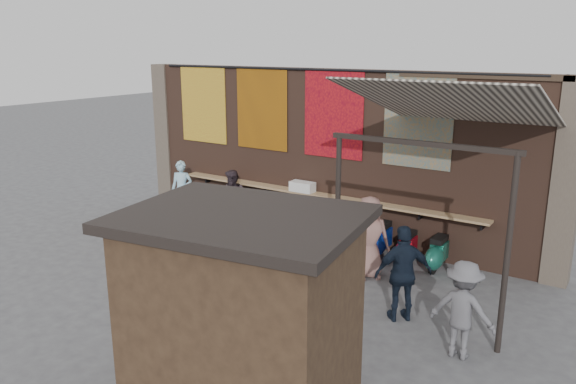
# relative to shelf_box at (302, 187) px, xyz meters

# --- Properties ---
(ground) EXTENTS (70.00, 70.00, 0.00)m
(ground) POSITION_rel_shelf_box_xyz_m (0.40, -2.30, -1.24)
(ground) COLOR #474749
(ground) RESTS_ON ground
(brick_wall) EXTENTS (10.00, 0.40, 4.00)m
(brick_wall) POSITION_rel_shelf_box_xyz_m (0.40, 0.40, 0.76)
(brick_wall) COLOR brown
(brick_wall) RESTS_ON ground
(pier_left) EXTENTS (0.50, 0.50, 4.00)m
(pier_left) POSITION_rel_shelf_box_xyz_m (-4.80, 0.40, 0.76)
(pier_left) COLOR #4C4238
(pier_left) RESTS_ON ground
(pier_right) EXTENTS (0.50, 0.50, 4.00)m
(pier_right) POSITION_rel_shelf_box_xyz_m (5.60, 0.40, 0.76)
(pier_right) COLOR #4C4238
(pier_right) RESTS_ON ground
(eating_counter) EXTENTS (8.00, 0.32, 0.05)m
(eating_counter) POSITION_rel_shelf_box_xyz_m (0.40, 0.03, -0.14)
(eating_counter) COLOR #9E7A51
(eating_counter) RESTS_ON brick_wall
(shelf_box) EXTENTS (0.59, 0.29, 0.24)m
(shelf_box) POSITION_rel_shelf_box_xyz_m (0.00, 0.00, 0.00)
(shelf_box) COLOR white
(shelf_box) RESTS_ON eating_counter
(tapestry_redgold) EXTENTS (1.50, 0.02, 2.00)m
(tapestry_redgold) POSITION_rel_shelf_box_xyz_m (-3.20, 0.18, 1.76)
(tapestry_redgold) COLOR #983A16
(tapestry_redgold) RESTS_ON brick_wall
(tapestry_sun) EXTENTS (1.50, 0.02, 2.00)m
(tapestry_sun) POSITION_rel_shelf_box_xyz_m (-1.30, 0.18, 1.76)
(tapestry_sun) COLOR orange
(tapestry_sun) RESTS_ON brick_wall
(tapestry_orange) EXTENTS (1.50, 0.02, 2.00)m
(tapestry_orange) POSITION_rel_shelf_box_xyz_m (0.70, 0.18, 1.76)
(tapestry_orange) COLOR #B21619
(tapestry_orange) RESTS_ON brick_wall
(tapestry_multi) EXTENTS (1.50, 0.02, 2.00)m
(tapestry_multi) POSITION_rel_shelf_box_xyz_m (2.70, 0.18, 1.76)
(tapestry_multi) COLOR #236482
(tapestry_multi) RESTS_ON brick_wall
(hang_rail) EXTENTS (9.50, 0.06, 0.06)m
(hang_rail) POSITION_rel_shelf_box_xyz_m (0.40, 0.17, 2.74)
(hang_rail) COLOR black
(hang_rail) RESTS_ON brick_wall
(scooter_stool_0) EXTENTS (0.40, 0.89, 0.84)m
(scooter_stool_0) POSITION_rel_shelf_box_xyz_m (-2.11, -0.25, -0.82)
(scooter_stool_0) COLOR navy
(scooter_stool_0) RESTS_ON ground
(scooter_stool_1) EXTENTS (0.37, 0.83, 0.78)m
(scooter_stool_1) POSITION_rel_shelf_box_xyz_m (-1.56, -0.31, -0.85)
(scooter_stool_1) COLOR black
(scooter_stool_1) RESTS_ON ground
(scooter_stool_2) EXTENTS (0.37, 0.82, 0.78)m
(scooter_stool_2) POSITION_rel_shelf_box_xyz_m (-0.90, -0.33, -0.85)
(scooter_stool_2) COLOR black
(scooter_stool_2) RESTS_ON ground
(scooter_stool_3) EXTENTS (0.40, 0.89, 0.84)m
(scooter_stool_3) POSITION_rel_shelf_box_xyz_m (-0.29, -0.30, -0.82)
(scooter_stool_3) COLOR navy
(scooter_stool_3) RESTS_ON ground
(scooter_stool_4) EXTENTS (0.32, 0.71, 0.68)m
(scooter_stool_4) POSITION_rel_shelf_box_xyz_m (0.32, -0.33, -0.90)
(scooter_stool_4) COLOR maroon
(scooter_stool_4) RESTS_ON ground
(scooter_stool_5) EXTENTS (0.40, 0.89, 0.85)m
(scooter_stool_5) POSITION_rel_shelf_box_xyz_m (0.97, -0.26, -0.82)
(scooter_stool_5) COLOR maroon
(scooter_stool_5) RESTS_ON ground
(scooter_stool_6) EXTENTS (0.38, 0.84, 0.80)m
(scooter_stool_6) POSITION_rel_shelf_box_xyz_m (1.61, -0.32, -0.84)
(scooter_stool_6) COLOR #231752
(scooter_stool_6) RESTS_ON ground
(scooter_stool_7) EXTENTS (0.37, 0.82, 0.78)m
(scooter_stool_7) POSITION_rel_shelf_box_xyz_m (2.16, -0.28, -0.86)
(scooter_stool_7) COLOR navy
(scooter_stool_7) RESTS_ON ground
(scooter_stool_8) EXTENTS (0.33, 0.72, 0.69)m
(scooter_stool_8) POSITION_rel_shelf_box_xyz_m (2.78, -0.28, -0.90)
(scooter_stool_8) COLOR #A60C1B
(scooter_stool_8) RESTS_ON ground
(scooter_stool_9) EXTENTS (0.34, 0.75, 0.71)m
(scooter_stool_9) POSITION_rel_shelf_box_xyz_m (3.46, -0.28, -0.89)
(scooter_stool_9) COLOR #165A49
(scooter_stool_9) RESTS_ON ground
(diner_left) EXTENTS (0.68, 0.58, 1.57)m
(diner_left) POSITION_rel_shelf_box_xyz_m (-3.43, -0.54, -0.46)
(diner_left) COLOR #98C8DE
(diner_left) RESTS_ON ground
(diner_right) EXTENTS (0.82, 0.68, 1.51)m
(diner_right) POSITION_rel_shelf_box_xyz_m (-1.77, -0.45, -0.49)
(diner_right) COLOR #34282F
(diner_right) RESTS_ON ground
(shopper_navy) EXTENTS (1.01, 0.95, 1.67)m
(shopper_navy) POSITION_rel_shelf_box_xyz_m (3.67, -2.72, -0.41)
(shopper_navy) COLOR black
(shopper_navy) RESTS_ON ground
(shopper_grey) EXTENTS (0.99, 0.59, 1.51)m
(shopper_grey) POSITION_rel_shelf_box_xyz_m (4.84, -3.33, -0.49)
(shopper_grey) COLOR #5D5C61
(shopper_grey) RESTS_ON ground
(shopper_tan) EXTENTS (0.96, 0.95, 1.67)m
(shopper_tan) POSITION_rel_shelf_box_xyz_m (2.42, -1.38, -0.41)
(shopper_tan) COLOR #8E635A
(shopper_tan) RESTS_ON ground
(market_stall) EXTENTS (2.62, 2.11, 2.59)m
(market_stall) POSITION_rel_shelf_box_xyz_m (3.09, -6.31, 0.05)
(market_stall) COLOR black
(market_stall) RESTS_ON ground
(stall_roof) EXTENTS (2.94, 2.42, 0.12)m
(stall_roof) POSITION_rel_shelf_box_xyz_m (3.09, -6.31, 1.40)
(stall_roof) COLOR black
(stall_roof) RESTS_ON market_stall
(stall_sign) EXTENTS (1.19, 0.21, 0.50)m
(stall_sign) POSITION_rel_shelf_box_xyz_m (2.96, -5.40, 0.63)
(stall_sign) COLOR gold
(stall_sign) RESTS_ON market_stall
(stall_shelf) EXTENTS (1.98, 0.38, 0.06)m
(stall_shelf) POSITION_rel_shelf_box_xyz_m (2.96, -5.40, -0.30)
(stall_shelf) COLOR #473321
(stall_shelf) RESTS_ON market_stall
(awning_canvas) EXTENTS (3.20, 3.28, 0.97)m
(awning_canvas) POSITION_rel_shelf_box_xyz_m (3.90, -1.40, 2.31)
(awning_canvas) COLOR beige
(awning_canvas) RESTS_ON brick_wall
(awning_ledger) EXTENTS (3.30, 0.08, 0.12)m
(awning_ledger) POSITION_rel_shelf_box_xyz_m (3.90, 0.19, 2.71)
(awning_ledger) COLOR #33261C
(awning_ledger) RESTS_ON brick_wall
(awning_header) EXTENTS (3.00, 0.08, 0.08)m
(awning_header) POSITION_rel_shelf_box_xyz_m (3.90, -2.90, 1.84)
(awning_header) COLOR black
(awning_header) RESTS_ON awning_post_left
(awning_post_left) EXTENTS (0.09, 0.09, 3.10)m
(awning_post_left) POSITION_rel_shelf_box_xyz_m (2.50, -2.90, 0.31)
(awning_post_left) COLOR black
(awning_post_left) RESTS_ON ground
(awning_post_right) EXTENTS (0.09, 0.09, 3.10)m
(awning_post_right) POSITION_rel_shelf_box_xyz_m (5.30, -2.90, 0.31)
(awning_post_right) COLOR black
(awning_post_right) RESTS_ON ground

